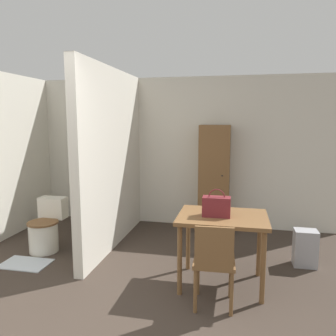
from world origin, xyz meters
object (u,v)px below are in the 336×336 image
Objects in this scene: toilet at (46,229)px; space_heater at (305,248)px; wooden_chair at (214,261)px; dining_table at (222,225)px; handbag at (216,206)px; wooden_cabinet at (214,179)px.

toilet is 3.43m from space_heater.
space_heater is (1.04, 1.17, -0.25)m from wooden_chair.
dining_table is 1.29m from space_heater.
dining_table is at bearing 34.13° from handbag.
space_heater is (1.21, -1.12, -0.63)m from wooden_cabinet.
wooden_chair is at bearing -22.08° from toilet.
space_heater is (3.43, 0.20, -0.07)m from toilet.
wooden_cabinet is at bearing 91.56° from wooden_chair.
space_heater is at bearing -42.84° from wooden_cabinet.
handbag is at bearing -12.65° from toilet.
wooden_cabinet is (2.22, 1.32, 0.57)m from toilet.
toilet is at bearing 167.35° from handbag.
handbag is (-0.01, 0.44, 0.42)m from wooden_chair.
handbag is (-0.07, -0.04, 0.21)m from dining_table.
toilet is 1.54× the size of space_heater.
wooden_chair is (-0.05, -0.48, -0.20)m from dining_table.
space_heater is at bearing 34.74° from dining_table.
dining_table is 0.55× the size of wooden_cabinet.
dining_table is at bearing -83.22° from wooden_cabinet.
space_heater is at bearing 34.71° from handbag.
handbag is (2.37, -0.53, 0.60)m from toilet.
wooden_cabinet is at bearing 30.76° from toilet.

